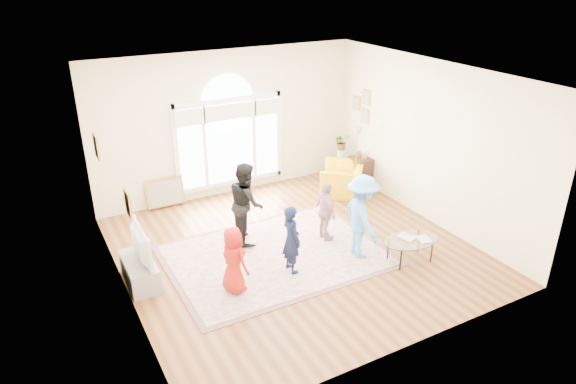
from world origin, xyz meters
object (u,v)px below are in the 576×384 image
area_rug (276,255)px  tv_console (140,272)px  armchair (342,179)px  television (136,245)px  coffee_table (411,241)px

area_rug → tv_console: tv_console is taller
armchair → area_rug: bearing=-16.1°
television → armchair: bearing=16.0°
armchair → television: bearing=-33.8°
tv_console → coffee_table: 4.63m
area_rug → tv_console: 2.37m
television → armchair: size_ratio=1.00×
tv_console → armchair: armchair is taller
television → armchair: (4.93, 1.41, -0.38)m
tv_console → armchair: bearing=15.9°
coffee_table → armchair: size_ratio=1.05×
tv_console → television: size_ratio=0.98×
area_rug → armchair: bearing=33.7°
area_rug → television: size_ratio=3.51×
tv_console → coffee_table: coffee_table is taller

